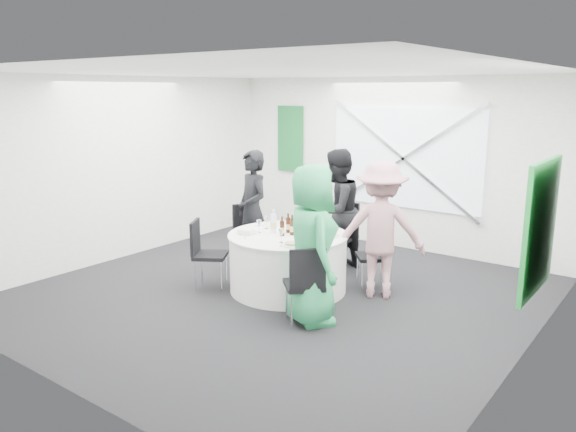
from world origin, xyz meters
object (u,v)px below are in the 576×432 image
Objects in this scene: chair_front_right at (306,280)px; person_woman_pink at (381,230)px; green_water_bottle at (303,227)px; clear_water_bottle at (273,224)px; person_man_back_left at (252,211)px; chair_back at (342,230)px; chair_back_right at (379,250)px; banquet_table at (288,262)px; chair_front_left at (204,249)px; person_man_back at (336,211)px; chair_back_left at (248,230)px; person_woman_green at (312,245)px.

person_woman_pink reaches higher than chair_front_right.
green_water_bottle is 1.01× the size of clear_water_bottle.
person_man_back_left is 5.70× the size of clear_water_bottle.
chair_back is 0.96m from chair_back_right.
chair_back_right reaches higher than banquet_table.
person_man_back is at bearing -63.37° from chair_front_left.
chair_back is 2.09m from chair_front_left.
person_man_back is (1.20, 0.53, 0.35)m from chair_back_left.
green_water_bottle is (0.15, -1.20, 0.31)m from chair_back.
person_man_back_left reaches higher than clear_water_bottle.
person_man_back_left is at bearing -31.01° from chair_front_left.
chair_back is 1.06× the size of chair_front_right.
chair_back_left reaches higher than chair_front_left.
chair_front_left is (-1.01, -1.82, -0.04)m from chair_back.
banquet_table is 1.16m from person_man_back_left.
person_man_back_left is (-1.81, 1.24, 0.33)m from chair_front_right.
chair_front_right is 0.51× the size of person_woman_green.
person_man_back is at bearing -84.10° from chair_back.
banquet_table is 5.05× the size of green_water_bottle.
chair_front_left reaches higher than chair_back_right.
chair_back is 3.17× the size of green_water_bottle.
person_woman_pink is 0.98m from green_water_bottle.
banquet_table is 0.90× the size of person_woman_pink.
person_man_back is at bearing -27.36° from person_woman_green.
person_woman_pink reaches higher than chair_back.
chair_back_left is 1.47m from green_water_bottle.
banquet_table is 1.68× the size of chair_front_right.
chair_back_left is at bearing -123.80° from chair_back_right.
chair_front_right is 1.01× the size of chair_front_left.
person_man_back is at bearing -113.50° from chair_front_right.
person_man_back is at bearing -54.94° from person_woman_pink.
chair_back_right is 0.46m from person_woman_pink.
person_man_back_left is 0.90m from clear_water_bottle.
chair_back_right is at bearing 46.93° from green_water_bottle.
chair_back_left is 3.01× the size of clear_water_bottle.
person_woman_pink is 0.96× the size of person_woman_green.
chair_front_left is 1.07m from person_man_back_left.
chair_front_right is 1.82m from chair_front_left.
green_water_bottle is (1.17, -0.39, 0.01)m from person_man_back_left.
clear_water_bottle is at bearing -165.35° from banquet_table.
clear_water_bottle reaches higher than chair_front_left.
green_water_bottle reaches higher than chair_back_right.
person_man_back_left is (-1.87, -0.36, 0.36)m from chair_back_right.
chair_back_right is 0.50× the size of person_man_back_left.
banquet_table is at bearing 0.00° from person_man_back.
chair_back_right is at bearing 41.01° from banquet_table.
chair_front_left is at bearing -144.65° from clear_water_bottle.
person_man_back is 0.98× the size of person_woman_green.
person_man_back is 1.14m from clear_water_bottle.
person_man_back is 1.89m from person_woman_green.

